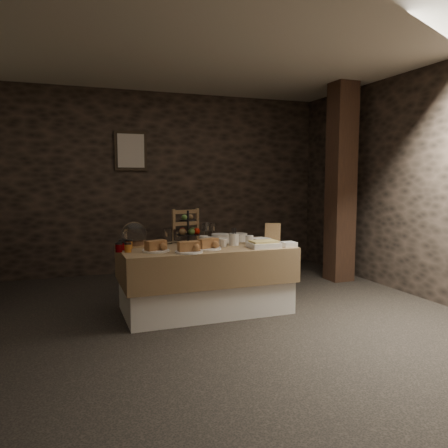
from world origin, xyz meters
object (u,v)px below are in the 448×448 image
object	(u,v)px
chair	(191,247)
timber_column	(341,183)
buffet_table	(205,274)
fruit_stand	(189,230)

from	to	relation	value
chair	timber_column	distance (m)	2.21
buffet_table	fruit_stand	bearing A→B (deg)	111.40
chair	fruit_stand	bearing A→B (deg)	-119.15
timber_column	fruit_stand	bearing A→B (deg)	-168.71
chair	fruit_stand	xyz separation A→B (m)	(-0.40, -1.35, 0.40)
buffet_table	fruit_stand	world-z (taller)	fruit_stand
chair	fruit_stand	distance (m)	1.47
buffet_table	chair	size ratio (longest dim) A/B	2.34
buffet_table	chair	xyz separation A→B (m)	(0.30, 1.60, 0.03)
buffet_table	timber_column	bearing A→B (deg)	18.18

